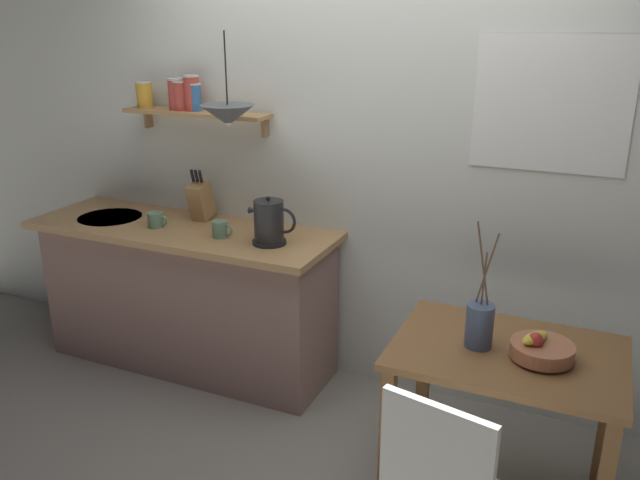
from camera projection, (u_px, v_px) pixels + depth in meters
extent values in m
plane|color=gray|center=(318.00, 429.00, 3.38)|extent=(14.00, 14.00, 0.00)
cube|color=silver|center=(403.00, 153.00, 3.42)|extent=(6.80, 0.10, 2.70)
cube|color=white|center=(551.00, 105.00, 3.00)|extent=(0.71, 0.01, 0.63)
cube|color=silver|center=(551.00, 105.00, 3.00)|extent=(0.65, 0.01, 0.57)
cube|color=gray|center=(188.00, 299.00, 3.90)|extent=(1.74, 0.52, 0.85)
cube|color=tan|center=(181.00, 230.00, 3.74)|extent=(1.83, 0.63, 0.04)
cylinder|color=#B7BABF|center=(110.00, 218.00, 3.91)|extent=(0.38, 0.38, 0.01)
cube|color=tan|center=(196.00, 113.00, 3.69)|extent=(0.90, 0.18, 0.02)
cube|color=#99754C|center=(148.00, 118.00, 3.93)|extent=(0.02, 0.06, 0.12)
cube|color=#99754C|center=(265.00, 126.00, 3.62)|extent=(0.02, 0.06, 0.12)
cylinder|color=gold|center=(144.00, 95.00, 3.80)|extent=(0.09, 0.09, 0.14)
cylinder|color=silver|center=(143.00, 82.00, 3.77)|extent=(0.10, 0.10, 0.01)
cylinder|color=#BC4238|center=(176.00, 95.00, 3.70)|extent=(0.09, 0.09, 0.17)
cylinder|color=silver|center=(175.00, 79.00, 3.68)|extent=(0.09, 0.09, 0.01)
cylinder|color=#BC4238|center=(181.00, 96.00, 3.69)|extent=(0.09, 0.09, 0.16)
cylinder|color=silver|center=(180.00, 81.00, 3.67)|extent=(0.10, 0.10, 0.01)
cylinder|color=#BC4238|center=(192.00, 94.00, 3.66)|extent=(0.09, 0.09, 0.19)
cylinder|color=silver|center=(191.00, 76.00, 3.63)|extent=(0.09, 0.09, 0.01)
cylinder|color=#3366A3|center=(195.00, 98.00, 3.66)|extent=(0.07, 0.07, 0.15)
cylinder|color=silver|center=(194.00, 84.00, 3.63)|extent=(0.08, 0.08, 0.01)
cube|color=brown|center=(508.00, 353.00, 2.70)|extent=(0.94, 0.68, 0.03)
cube|color=brown|center=(387.00, 440.00, 2.74)|extent=(0.06, 0.06, 0.69)
cube|color=brown|center=(424.00, 375.00, 3.23)|extent=(0.06, 0.06, 0.69)
cube|color=brown|center=(606.00, 415.00, 2.91)|extent=(0.06, 0.06, 0.69)
cube|color=silver|center=(434.00, 475.00, 1.99)|extent=(0.37, 0.11, 0.50)
cylinder|color=#BC704C|center=(541.00, 358.00, 2.62)|extent=(0.11, 0.11, 0.01)
cylinder|color=#BC704C|center=(542.00, 350.00, 2.61)|extent=(0.25, 0.25, 0.06)
ellipsoid|color=yellow|center=(535.00, 338.00, 2.61)|extent=(0.12, 0.15, 0.04)
sphere|color=red|center=(535.00, 340.00, 2.59)|extent=(0.06, 0.06, 0.06)
cylinder|color=#475675|center=(479.00, 326.00, 2.70)|extent=(0.12, 0.12, 0.19)
cylinder|color=brown|center=(483.00, 264.00, 2.62)|extent=(0.07, 0.02, 0.35)
cylinder|color=brown|center=(484.00, 279.00, 2.64)|extent=(0.01, 0.01, 0.23)
cylinder|color=brown|center=(487.00, 268.00, 2.61)|extent=(0.08, 0.04, 0.32)
cylinder|color=black|center=(269.00, 242.00, 3.45)|extent=(0.18, 0.18, 0.02)
cylinder|color=#232326|center=(269.00, 221.00, 3.41)|extent=(0.16, 0.16, 0.22)
sphere|color=black|center=(268.00, 198.00, 3.37)|extent=(0.02, 0.02, 0.02)
cone|color=#232326|center=(253.00, 211.00, 3.44)|extent=(0.04, 0.04, 0.04)
torus|color=black|center=(284.00, 221.00, 3.37)|extent=(0.14, 0.02, 0.14)
cube|color=tan|center=(201.00, 201.00, 3.81)|extent=(0.10, 0.17, 0.24)
cylinder|color=black|center=(192.00, 176.00, 3.75)|extent=(0.02, 0.03, 0.08)
cylinder|color=black|center=(196.00, 176.00, 3.74)|extent=(0.02, 0.03, 0.08)
cylinder|color=black|center=(201.00, 177.00, 3.73)|extent=(0.02, 0.03, 0.08)
cylinder|color=slate|center=(156.00, 220.00, 3.71)|extent=(0.09, 0.09, 0.09)
torus|color=slate|center=(163.00, 221.00, 3.69)|extent=(0.06, 0.01, 0.06)
cylinder|color=slate|center=(220.00, 229.00, 3.54)|extent=(0.08, 0.08, 0.09)
torus|color=slate|center=(228.00, 230.00, 3.52)|extent=(0.06, 0.01, 0.06)
cylinder|color=black|center=(226.00, 68.00, 3.25)|extent=(0.01, 0.01, 0.36)
cone|color=#4C5156|center=(228.00, 115.00, 3.33)|extent=(0.28, 0.28, 0.11)
sphere|color=white|center=(228.00, 122.00, 3.34)|extent=(0.04, 0.04, 0.04)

